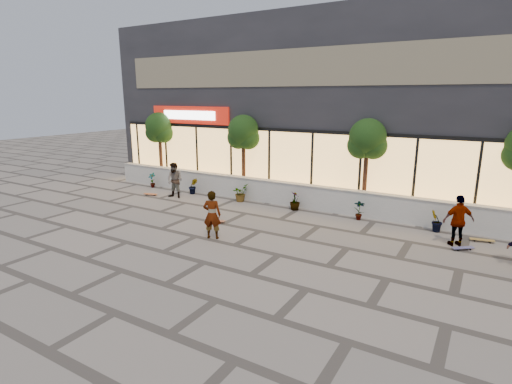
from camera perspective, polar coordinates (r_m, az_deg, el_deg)
The scene contains 19 objects.
ground at distance 12.06m, azimuth -7.42°, elevation -9.97°, with size 80.00×80.00×0.00m, color gray.
planter_wall at distance 17.63m, azimuth 6.65°, elevation -0.52°, with size 22.00×0.42×1.04m.
retail_building at distance 22.23m, azimuth 12.86°, elevation 11.86°, with size 24.00×9.17×8.50m.
shrub_a at distance 22.01m, azimuth -14.60°, elevation 1.66°, with size 0.43×0.29×0.81m, color #163410.
shrub_b at distance 20.15m, azimuth -8.96°, elevation 0.85°, with size 0.45×0.36×0.81m, color #163410.
shrub_c at distance 18.53m, azimuth -2.27°, elevation -0.12°, with size 0.73×0.63×0.81m, color #163410.
shrub_d at distance 17.21m, azimuth 5.58°, elevation -1.25°, with size 0.45×0.45×0.81m, color #163410.
shrub_e at distance 16.27m, azimuth 14.54°, elevation -2.51°, with size 0.43×0.29×0.81m, color #163410.
shrub_f at distance 15.78m, azimuth 24.34°, elevation -3.82°, with size 0.45×0.36×0.81m, color #163410.
tree_west at distance 22.88m, azimuth -13.65°, elevation 8.69°, with size 1.60×1.50×3.92m.
tree_midwest at distance 19.46m, azimuth -1.82°, elevation 8.26°, with size 1.60×1.50×3.92m.
tree_mideast at distance 17.02m, azimuth 15.62°, elevation 6.99°, with size 1.60×1.50×3.92m.
skater_center at distance 13.71m, azimuth -6.30°, elevation -3.25°, with size 0.62×0.40×1.69m, color white.
skater_left at distance 19.44m, azimuth -11.52°, elevation 1.62°, with size 0.83×0.65×1.71m, color #877A57.
skater_right_near at distance 14.53m, azimuth 26.95°, elevation -3.68°, with size 1.00×0.42×1.71m, color white.
skateboard_center at distance 15.63m, azimuth -5.79°, elevation -4.05°, with size 0.81×0.31×0.10m.
skateboard_left at distance 20.36m, azimuth -14.83°, elevation -0.28°, with size 0.72×0.39×0.08m.
skateboard_right_near at distance 15.52m, azimuth 29.59°, elevation -5.97°, with size 0.78×0.34×0.09m.
skateboard_right_far at distance 14.46m, azimuth 27.46°, elevation -7.09°, with size 0.67×0.59×0.09m.
Camera 1 is at (6.92, -8.64, 4.81)m, focal length 28.00 mm.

